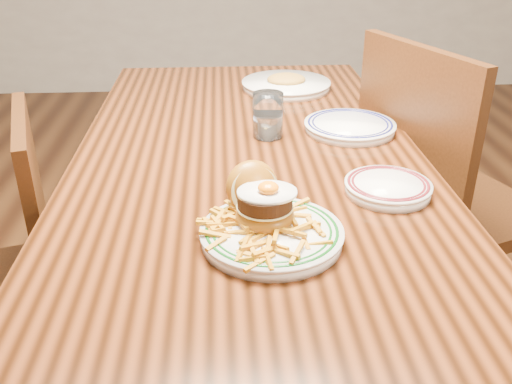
{
  "coord_description": "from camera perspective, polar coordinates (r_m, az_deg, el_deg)",
  "views": [
    {
      "loc": [
        -0.06,
        -1.31,
        1.3
      ],
      "look_at": [
        -0.01,
        -0.42,
        0.84
      ],
      "focal_mm": 40.0,
      "sensor_mm": 36.0,
      "label": 1
    }
  ],
  "objects": [
    {
      "name": "floor",
      "position": [
        1.85,
        -0.62,
        -17.62
      ],
      "size": [
        6.0,
        6.0,
        0.0
      ],
      "primitive_type": "plane",
      "color": "black",
      "rests_on": "ground"
    },
    {
      "name": "main_plate",
      "position": [
        1.03,
        1.24,
        -2.93
      ],
      "size": [
        0.26,
        0.28,
        0.13
      ],
      "rotation": [
        0.0,
        0.0,
        0.33
      ],
      "color": "white",
      "rests_on": "table"
    },
    {
      "name": "far_plate",
      "position": [
        1.9,
        3.03,
        10.71
      ],
      "size": [
        0.29,
        0.29,
        0.05
      ],
      "rotation": [
        0.0,
        0.0,
        -0.33
      ],
      "color": "white",
      "rests_on": "table"
    },
    {
      "name": "table",
      "position": [
        1.46,
        -0.75,
        1.19
      ],
      "size": [
        0.85,
        1.6,
        0.75
      ],
      "color": "black",
      "rests_on": "floor"
    },
    {
      "name": "side_plate",
      "position": [
        1.23,
        13.06,
        0.52
      ],
      "size": [
        0.18,
        0.18,
        0.03
      ],
      "rotation": [
        0.0,
        0.0,
        -0.03
      ],
      "color": "white",
      "rests_on": "table"
    },
    {
      "name": "chair_right",
      "position": [
        1.76,
        17.75,
        -0.5
      ],
      "size": [
        0.59,
        0.59,
        0.98
      ],
      "rotation": [
        0.0,
        0.0,
        3.52
      ],
      "color": "#3F200D",
      "rests_on": "floor"
    },
    {
      "name": "water_glass",
      "position": [
        1.48,
        1.2,
        7.42
      ],
      "size": [
        0.08,
        0.08,
        0.12
      ],
      "color": "white",
      "rests_on": "table"
    },
    {
      "name": "rear_plate",
      "position": [
        1.55,
        9.36,
        6.54
      ],
      "size": [
        0.24,
        0.24,
        0.03
      ],
      "rotation": [
        0.0,
        0.0,
        0.27
      ],
      "color": "white",
      "rests_on": "table"
    }
  ]
}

